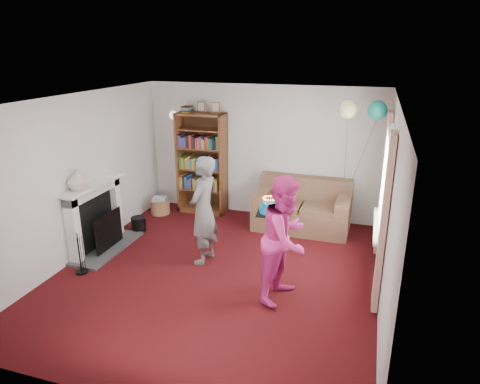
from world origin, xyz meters
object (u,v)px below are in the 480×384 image
(sofa, at_px, (303,210))
(person_magenta, at_px, (286,239))
(birthday_cake, at_px, (270,209))
(person_striped, at_px, (203,211))
(bookcase, at_px, (202,164))

(sofa, xyz_separation_m, person_magenta, (0.16, -2.36, 0.50))
(sofa, distance_m, person_magenta, 2.42)
(sofa, height_order, birthday_cake, birthday_cake)
(person_striped, xyz_separation_m, person_magenta, (1.37, -0.61, 0.00))
(sofa, bearing_deg, person_striped, -123.80)
(birthday_cake, bearing_deg, person_magenta, -33.48)
(sofa, bearing_deg, birthday_cake, -91.66)
(person_striped, height_order, person_magenta, person_magenta)
(sofa, distance_m, person_striped, 2.19)
(person_striped, bearing_deg, birthday_cake, 73.38)
(person_magenta, relative_size, birthday_cake, 5.09)
(bookcase, bearing_deg, sofa, -6.52)
(sofa, distance_m, birthday_cake, 2.34)
(sofa, bearing_deg, person_magenta, -85.23)
(bookcase, xyz_separation_m, sofa, (2.04, -0.23, -0.63))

